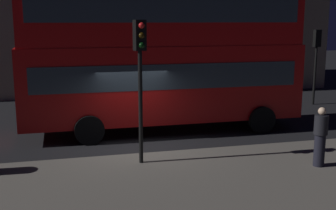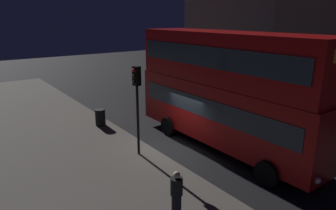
{
  "view_description": "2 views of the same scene",
  "coord_description": "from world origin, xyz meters",
  "px_view_note": "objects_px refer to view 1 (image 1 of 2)",
  "views": [
    {
      "loc": [
        -2.4,
        -13.81,
        4.25
      ],
      "look_at": [
        1.05,
        -0.01,
        1.44
      ],
      "focal_mm": 46.41,
      "sensor_mm": 36.0,
      "label": 1
    },
    {
      "loc": [
        11.13,
        -8.33,
        6.3
      ],
      "look_at": [
        -0.3,
        -0.02,
        2.18
      ],
      "focal_mm": 32.44,
      "sensor_mm": 36.0,
      "label": 2
    }
  ],
  "objects_px": {
    "double_decker_bus": "(162,50)",
    "traffic_light_far_side": "(316,51)",
    "pedestrian": "(320,136)",
    "traffic_light_near_kerb": "(140,62)"
  },
  "relations": [
    {
      "from": "double_decker_bus",
      "to": "traffic_light_far_side",
      "type": "xyz_separation_m",
      "value": [
        8.67,
        3.33,
        -0.42
      ]
    },
    {
      "from": "pedestrian",
      "to": "traffic_light_far_side",
      "type": "bearing_deg",
      "value": 152.77
    },
    {
      "from": "traffic_light_near_kerb",
      "to": "traffic_light_far_side",
      "type": "distance_m",
      "value": 12.58
    },
    {
      "from": "pedestrian",
      "to": "double_decker_bus",
      "type": "bearing_deg",
      "value": -144.71
    },
    {
      "from": "double_decker_bus",
      "to": "pedestrian",
      "type": "relative_size",
      "value": 6.2
    },
    {
      "from": "traffic_light_near_kerb",
      "to": "pedestrian",
      "type": "height_order",
      "value": "traffic_light_near_kerb"
    },
    {
      "from": "traffic_light_near_kerb",
      "to": "pedestrian",
      "type": "relative_size",
      "value": 2.4
    },
    {
      "from": "pedestrian",
      "to": "traffic_light_near_kerb",
      "type": "bearing_deg",
      "value": -103.16
    },
    {
      "from": "traffic_light_far_side",
      "to": "traffic_light_near_kerb",
      "type": "bearing_deg",
      "value": 36.29
    },
    {
      "from": "traffic_light_near_kerb",
      "to": "traffic_light_far_side",
      "type": "height_order",
      "value": "traffic_light_near_kerb"
    }
  ]
}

